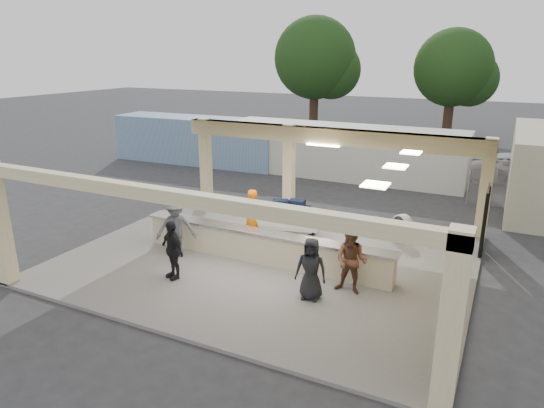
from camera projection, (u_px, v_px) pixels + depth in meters
The scene contains 16 objects.
ground at pixel (270, 259), 15.30m from camera, with size 120.00×120.00×0.00m, color #2D2D2F.
pavilion at pixel (285, 213), 15.38m from camera, with size 12.01×10.00×3.55m.
baggage_counter at pixel (263, 247), 14.70m from camera, with size 8.20×0.58×0.98m.
luggage_cart at pixel (285, 217), 16.61m from camera, with size 2.58×1.95×1.35m.
drum_fan at pixel (402, 227), 16.41m from camera, with size 0.81×0.72×0.91m.
baggage_handler at pixel (251, 217), 16.05m from camera, with size 0.68×0.37×1.86m, color orange.
passenger_a at pixel (351, 261), 12.68m from camera, with size 0.88×0.39×1.81m, color brown.
passenger_b at pixel (172, 250), 13.54m from camera, with size 1.00×0.36×1.71m, color black.
passenger_c at pixel (176, 228), 14.96m from camera, with size 1.22×0.43×1.89m, color #4E4F54.
passenger_d at pixel (311, 269), 12.40m from camera, with size 0.81×0.33×1.66m, color black.
car_white_a at pixel (521, 170), 23.87m from camera, with size 2.39×5.04×1.44m, color silver.
car_dark at pixel (481, 164), 25.19m from camera, with size 1.52×4.30×1.43m, color black.
container_white at pixel (343, 152), 25.09m from camera, with size 12.31×2.46×2.67m, color silver.
container_blue at pixel (198, 140), 28.50m from camera, with size 10.14×2.43×2.64m, color #80A4CD.
tree_left at pixel (319, 61), 37.57m from camera, with size 6.60×6.30×9.00m.
tree_mid at pixel (458, 71), 35.27m from camera, with size 6.00×5.60×8.00m.
Camera 1 is at (6.26, -12.63, 6.21)m, focal length 32.00 mm.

